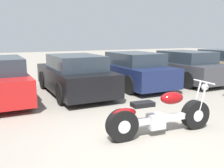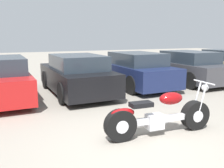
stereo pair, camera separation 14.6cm
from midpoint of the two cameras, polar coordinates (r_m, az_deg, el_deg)
ground_plane at (r=4.82m, az=7.57°, el=-13.58°), size 60.00×60.00×0.00m
motorcycle at (r=5.19m, az=11.38°, el=-7.19°), size 2.38×0.64×1.04m
parked_car_black at (r=8.82m, az=-7.70°, el=2.04°), size 1.81×4.22×1.37m
parked_car_navy at (r=10.04m, az=5.52°, el=3.15°), size 1.81×4.22×1.37m
parked_car_dark_grey at (r=11.37m, az=16.85°, el=3.63°), size 1.81×4.22×1.37m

